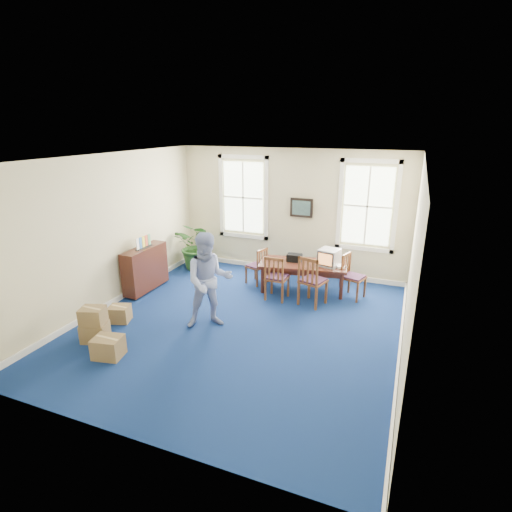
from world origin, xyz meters
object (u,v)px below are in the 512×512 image
at_px(chair_near_left, 277,277).
at_px(man, 209,281).
at_px(crt_tv, 329,257).
at_px(credenza, 145,270).
at_px(conference_table, 303,277).
at_px(potted_plant, 198,246).
at_px(cardboard_boxes, 105,323).

relative_size(chair_near_left, man, 0.55).
relative_size(crt_tv, credenza, 0.36).
bearing_deg(credenza, conference_table, 22.32).
relative_size(crt_tv, potted_plant, 0.36).
bearing_deg(cardboard_boxes, credenza, 108.04).
height_order(conference_table, man, man).
height_order(man, credenza, man).
height_order(conference_table, credenza, credenza).
xyz_separation_m(crt_tv, credenza, (-4.02, -1.41, -0.37)).
distance_m(chair_near_left, potted_plant, 2.81).
xyz_separation_m(credenza, cardboard_boxes, (0.71, -2.19, -0.16)).
height_order(crt_tv, potted_plant, potted_plant).
bearing_deg(potted_plant, man, -56.71).
distance_m(crt_tv, man, 3.00).
height_order(crt_tv, chair_near_left, crt_tv).
relative_size(chair_near_left, credenza, 0.81).
bearing_deg(crt_tv, chair_near_left, -130.25).
distance_m(chair_near_left, cardboard_boxes, 3.69).
xyz_separation_m(conference_table, chair_near_left, (-0.41, -0.68, 0.18)).
relative_size(potted_plant, cardboard_boxes, 1.10).
xyz_separation_m(conference_table, man, (-1.21, -2.36, 0.60)).
xyz_separation_m(chair_near_left, man, (-0.80, -1.68, 0.42)).
xyz_separation_m(man, cardboard_boxes, (-1.51, -1.20, -0.60)).
bearing_deg(cardboard_boxes, chair_near_left, 51.30).
distance_m(conference_table, credenza, 3.69).
bearing_deg(crt_tv, conference_table, -161.88).
distance_m(man, credenza, 2.47).
relative_size(conference_table, chair_near_left, 1.92).
distance_m(conference_table, crt_tv, 0.80).
bearing_deg(potted_plant, crt_tv, -5.38).
xyz_separation_m(conference_table, crt_tv, (0.59, 0.05, 0.53)).
distance_m(crt_tv, potted_plant, 3.62).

